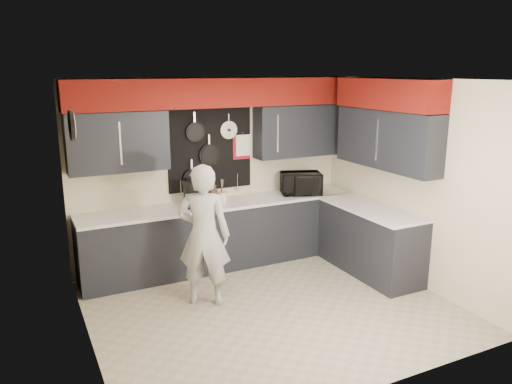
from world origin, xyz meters
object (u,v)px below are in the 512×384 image
microwave (301,183)px  knife_block (214,197)px  utensil_crock (223,197)px  coffee_maker (192,194)px  person (204,235)px

microwave → knife_block: microwave is taller
utensil_crock → coffee_maker: size_ratio=0.42×
knife_block → utensil_crock: size_ratio=1.39×
microwave → person: bearing=-133.9°
utensil_crock → coffee_maker: coffee_maker is taller
knife_block → utensil_crock: bearing=18.5°
utensil_crock → person: (-0.64, -0.97, -0.15)m
microwave → knife_block: (-1.37, 0.01, -0.05)m
utensil_crock → coffee_maker: 0.46m
utensil_crock → person: person is taller
microwave → coffee_maker: size_ratio=1.59×
utensil_crock → coffee_maker: bearing=-176.3°
person → utensil_crock: bearing=-91.9°
microwave → knife_block: bearing=-160.7°
coffee_maker → person: person is taller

